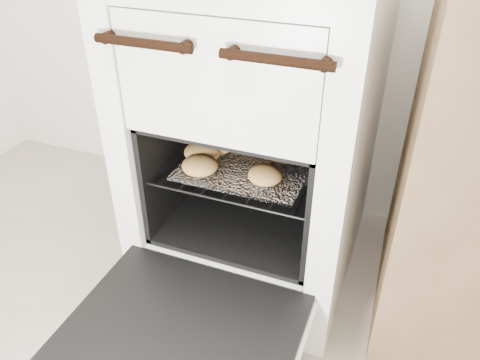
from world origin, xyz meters
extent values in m
cube|color=silver|center=(-0.13, 1.17, 0.47)|extent=(0.61, 0.65, 0.94)
cylinder|color=black|center=(-0.27, 0.83, 0.82)|extent=(0.22, 0.02, 0.02)
cylinder|color=black|center=(0.01, 0.83, 0.82)|extent=(0.22, 0.02, 0.02)
cube|color=black|center=(-0.13, 0.64, 0.21)|extent=(0.53, 0.41, 0.02)
cube|color=silver|center=(-0.13, 0.64, 0.19)|extent=(0.55, 0.43, 0.02)
cylinder|color=black|center=(-0.35, 1.09, 0.42)|extent=(0.01, 0.43, 0.01)
cylinder|color=black|center=(0.09, 1.09, 0.42)|extent=(0.01, 0.43, 0.01)
cylinder|color=black|center=(-0.13, 0.89, 0.42)|extent=(0.44, 0.01, 0.01)
cylinder|color=black|center=(-0.13, 1.30, 0.42)|extent=(0.44, 0.01, 0.01)
cylinder|color=black|center=(-0.32, 1.09, 0.42)|extent=(0.01, 0.41, 0.01)
cylinder|color=black|center=(-0.25, 1.09, 0.42)|extent=(0.01, 0.41, 0.01)
cylinder|color=black|center=(-0.19, 1.09, 0.42)|extent=(0.01, 0.41, 0.01)
cylinder|color=black|center=(-0.13, 1.09, 0.42)|extent=(0.01, 0.41, 0.01)
cylinder|color=black|center=(-0.07, 1.09, 0.42)|extent=(0.01, 0.41, 0.01)
cylinder|color=black|center=(-0.01, 1.09, 0.42)|extent=(0.01, 0.41, 0.01)
cylinder|color=black|center=(0.05, 1.09, 0.42)|extent=(0.01, 0.41, 0.01)
cube|color=white|center=(-0.13, 1.07, 0.43)|extent=(0.35, 0.31, 0.01)
ellipsoid|color=#B38447|center=(-0.23, 1.09, 0.45)|extent=(0.10, 0.10, 0.04)
ellipsoid|color=#B38447|center=(-0.05, 0.99, 0.45)|extent=(0.13, 0.13, 0.04)
ellipsoid|color=#B38447|center=(-0.23, 0.97, 0.45)|extent=(0.14, 0.14, 0.05)
ellipsoid|color=#B38447|center=(-0.26, 1.04, 0.45)|extent=(0.15, 0.15, 0.05)
ellipsoid|color=#B38447|center=(-0.12, 1.18, 0.45)|extent=(0.13, 0.13, 0.04)
ellipsoid|color=#B38447|center=(-0.04, 1.13, 0.45)|extent=(0.10, 0.10, 0.04)
camera|label=1|loc=(0.26, 0.01, 1.10)|focal=35.00mm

